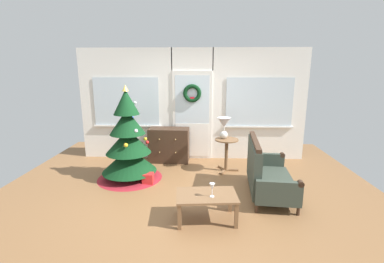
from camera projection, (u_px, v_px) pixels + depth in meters
name	position (u px, v px, depth m)	size (l,w,h in m)	color
ground_plane	(188.00, 197.00, 4.52)	(6.76, 6.76, 0.00)	brown
back_wall_with_door	(192.00, 105.00, 6.26)	(5.20, 0.19, 2.55)	white
christmas_tree	(128.00, 146.00, 5.18)	(1.25, 1.25, 1.81)	#4C331E
dresser_cabinet	(169.00, 145.00, 6.20)	(0.92, 0.47, 0.78)	#3D281C
settee_sofa	(265.00, 173.00, 4.56)	(0.83, 1.47, 0.96)	#3D281C
side_table	(226.00, 148.00, 5.58)	(0.50, 0.48, 0.69)	brown
table_lamp	(224.00, 125.00, 5.51)	(0.28, 0.28, 0.44)	silver
coffee_table	(207.00, 198.00, 3.78)	(0.88, 0.59, 0.39)	brown
wine_glass	(212.00, 187.00, 3.67)	(0.08, 0.08, 0.20)	silver
gift_box	(148.00, 178.00, 5.04)	(0.20, 0.18, 0.20)	red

